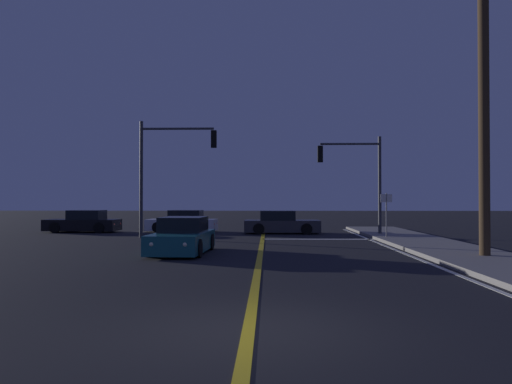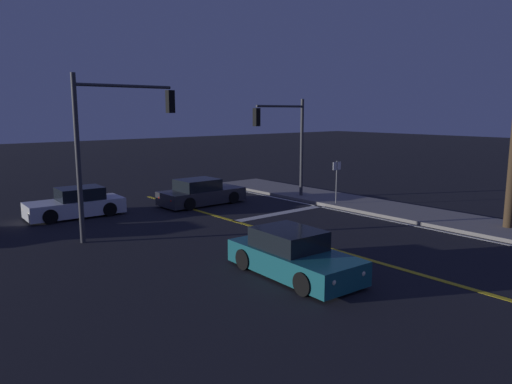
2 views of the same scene
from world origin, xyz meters
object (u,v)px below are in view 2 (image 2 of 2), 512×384
Objects in this scene: traffic_signal_near_right at (285,134)px; car_side_waiting_charcoal at (201,193)px; car_distant_tail_white at (76,204)px; traffic_signal_far_left at (114,130)px; street_sign_corner at (337,176)px; car_following_oncoming_teal at (293,256)px.

car_side_waiting_charcoal is at bearing -25.84° from traffic_signal_near_right.
car_distant_tail_white is 5.76m from traffic_signal_far_left.
traffic_signal_far_left is (-0.01, -4.58, 3.48)m from car_distant_tail_white.
traffic_signal_near_right is at bearing 108.78° from street_sign_corner.
car_side_waiting_charcoal is 11.53m from car_following_oncoming_teal.
traffic_signal_far_left reaches higher than car_side_waiting_charcoal.
traffic_signal_near_right is (4.08, -1.98, 3.02)m from car_side_waiting_charcoal.
car_following_oncoming_teal is 12.32m from traffic_signal_near_right.
traffic_signal_far_left is at bearing -71.93° from car_following_oncoming_teal.
street_sign_corner reaches higher than car_distant_tail_white.
car_following_oncoming_teal is 12.22m from car_distant_tail_white.
car_side_waiting_charcoal and car_distant_tail_white have the same top height.
car_following_oncoming_teal and car_distant_tail_white have the same top height.
traffic_signal_far_left reaches higher than car_distant_tail_white.
street_sign_corner is (11.03, -1.40, -2.51)m from traffic_signal_far_left.
street_sign_corner is at bearing -7.23° from traffic_signal_far_left.
street_sign_corner is at bearing 108.78° from traffic_signal_near_right.
car_side_waiting_charcoal is at bearing -98.59° from car_distant_tail_white.
traffic_signal_near_right is 3.60m from street_sign_corner.
traffic_signal_far_left is at bearing 172.77° from street_sign_corner.
traffic_signal_near_right reaches higher than car_distant_tail_white.
car_side_waiting_charcoal is 7.71m from traffic_signal_far_left.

